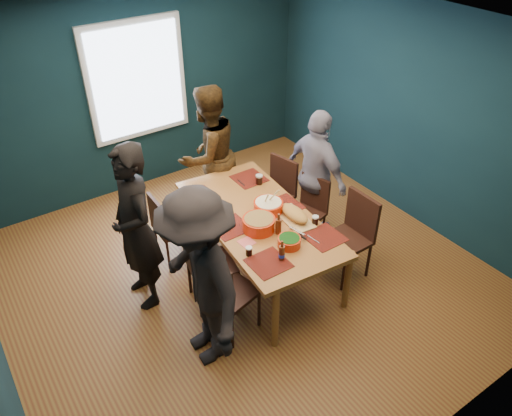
{
  "coord_description": "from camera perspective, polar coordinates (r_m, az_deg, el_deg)",
  "views": [
    {
      "loc": [
        -2.26,
        -3.58,
        3.93
      ],
      "look_at": [
        0.18,
        -0.03,
        0.89
      ],
      "focal_mm": 35.0,
      "sensor_mm": 36.0,
      "label": 1
    }
  ],
  "objects": [
    {
      "name": "dining_table",
      "position": [
        5.37,
        0.2,
        -1.57
      ],
      "size": [
        1.22,
        2.18,
        0.8
      ],
      "rotation": [
        0.0,
        0.0,
        -0.09
      ],
      "color": "#A86832",
      "rests_on": "floor"
    },
    {
      "name": "chair_left_near",
      "position": [
        4.79,
        -3.72,
        -9.3
      ],
      "size": [
        0.54,
        0.54,
        1.0
      ],
      "rotation": [
        0.0,
        0.0,
        0.23
      ],
      "color": "black",
      "rests_on": "floor"
    },
    {
      "name": "room",
      "position": [
        5.15,
        -3.49,
        5.28
      ],
      "size": [
        5.01,
        5.01,
        2.71
      ],
      "color": "brown",
      "rests_on": "ground"
    },
    {
      "name": "bowl_herbs",
      "position": [
        4.91,
        3.82,
        -3.82
      ],
      "size": [
        0.23,
        0.23,
        0.1
      ],
      "color": "red",
      "rests_on": "dining_table"
    },
    {
      "name": "cola_glass_b",
      "position": [
        5.21,
        6.78,
        -1.36
      ],
      "size": [
        0.07,
        0.07,
        0.1
      ],
      "color": "black",
      "rests_on": "dining_table"
    },
    {
      "name": "person_near_left",
      "position": [
        4.4,
        -6.44,
        -8.26
      ],
      "size": [
        0.77,
        1.24,
        1.84
      ],
      "primitive_type": "imported",
      "rotation": [
        0.0,
        0.0,
        4.64
      ],
      "color": "black",
      "rests_on": "floor"
    },
    {
      "name": "cola_glass_a",
      "position": [
        4.79,
        -0.82,
        -4.91
      ],
      "size": [
        0.07,
        0.07,
        0.09
      ],
      "color": "black",
      "rests_on": "dining_table"
    },
    {
      "name": "cutting_board",
      "position": [
        5.25,
        4.4,
        -0.76
      ],
      "size": [
        0.31,
        0.62,
        0.14
      ],
      "rotation": [
        0.0,
        0.0,
        -0.09
      ],
      "color": "tan",
      "rests_on": "dining_table"
    },
    {
      "name": "chair_right_far",
      "position": [
        6.26,
        2.56,
        2.3
      ],
      "size": [
        0.5,
        0.5,
        0.92
      ],
      "rotation": [
        0.0,
        0.0,
        0.24
      ],
      "color": "black",
      "rests_on": "floor"
    },
    {
      "name": "person_back",
      "position": [
        6.26,
        -5.47,
        6.03
      ],
      "size": [
        1.0,
        0.86,
        1.79
      ],
      "primitive_type": "imported",
      "rotation": [
        0.0,
        0.0,
        3.37
      ],
      "color": "black",
      "rests_on": "floor"
    },
    {
      "name": "small_bowl",
      "position": [
        5.62,
        -6.19,
        1.49
      ],
      "size": [
        0.16,
        0.16,
        0.06
      ],
      "color": "black",
      "rests_on": "dining_table"
    },
    {
      "name": "chair_left_far",
      "position": [
        5.78,
        -10.24,
        -1.8
      ],
      "size": [
        0.4,
        0.4,
        0.87
      ],
      "rotation": [
        0.0,
        0.0,
        -0.02
      ],
      "color": "black",
      "rests_on": "floor"
    },
    {
      "name": "napkin_c",
      "position": [
        5.07,
        7.82,
        -3.38
      ],
      "size": [
        0.16,
        0.16,
        0.0
      ],
      "primitive_type": "cube",
      "rotation": [
        0.0,
        0.0,
        0.35
      ],
      "color": "#DA5F5C",
      "rests_on": "dining_table"
    },
    {
      "name": "chair_left_mid",
      "position": [
        5.11,
        -6.21,
        -5.91
      ],
      "size": [
        0.54,
        0.54,
        1.01
      ],
      "rotation": [
        0.0,
        0.0,
        -0.21
      ],
      "color": "black",
      "rests_on": "floor"
    },
    {
      "name": "bowl_dumpling",
      "position": [
        5.35,
        1.42,
        0.19
      ],
      "size": [
        0.32,
        0.32,
        0.3
      ],
      "color": "red",
      "rests_on": "dining_table"
    },
    {
      "name": "napkin_a",
      "position": [
        5.52,
        2.57,
        0.59
      ],
      "size": [
        0.16,
        0.16,
        0.0
      ],
      "primitive_type": "cube",
      "rotation": [
        0.0,
        0.0,
        0.33
      ],
      "color": "#DA5F5C",
      "rests_on": "dining_table"
    },
    {
      "name": "chair_right_near",
      "position": [
        5.58,
        11.08,
        -2.5
      ],
      "size": [
        0.46,
        0.46,
        1.0
      ],
      "rotation": [
        0.0,
        0.0,
        0.02
      ],
      "color": "black",
      "rests_on": "floor"
    },
    {
      "name": "napkin_b",
      "position": [
        4.97,
        -1.08,
        -3.93
      ],
      "size": [
        0.15,
        0.15,
        0.0
      ],
      "primitive_type": "cube",
      "rotation": [
        0.0,
        0.0,
        0.06
      ],
      "color": "#DA5F5C",
      "rests_on": "dining_table"
    },
    {
      "name": "beer_bottle_a",
      "position": [
        4.72,
        2.96,
        -5.17
      ],
      "size": [
        0.06,
        0.06,
        0.23
      ],
      "color": "#491E0D",
      "rests_on": "dining_table"
    },
    {
      "name": "chair_right_mid",
      "position": [
        6.01,
        6.16,
        0.25
      ],
      "size": [
        0.48,
        0.48,
        0.87
      ],
      "rotation": [
        0.0,
        0.0,
        0.26
      ],
      "color": "black",
      "rests_on": "floor"
    },
    {
      "name": "beer_bottle_b",
      "position": [
        5.03,
        2.58,
        -2.05
      ],
      "size": [
        0.06,
        0.06,
        0.24
      ],
      "color": "#491E0D",
      "rests_on": "dining_table"
    },
    {
      "name": "cola_glass_c",
      "position": [
        5.82,
        0.37,
        3.33
      ],
      "size": [
        0.08,
        0.08,
        0.12
      ],
      "color": "black",
      "rests_on": "dining_table"
    },
    {
      "name": "cola_glass_d",
      "position": [
        5.16,
        -3.71,
        -1.5
      ],
      "size": [
        0.08,
        0.08,
        0.11
      ],
      "color": "black",
      "rests_on": "dining_table"
    },
    {
      "name": "person_far_left",
      "position": [
        5.08,
        -13.63,
        -2.32
      ],
      "size": [
        0.45,
        0.67,
        1.84
      ],
      "primitive_type": "imported",
      "rotation": [
        0.0,
        0.0,
        4.71
      ],
      "color": "black",
      "rests_on": "floor"
    },
    {
      "name": "person_right",
      "position": [
        6.02,
        6.93,
        3.77
      ],
      "size": [
        0.42,
        0.97,
        1.64
      ],
      "primitive_type": "imported",
      "rotation": [
        0.0,
        0.0,
        1.59
      ],
      "color": "white",
      "rests_on": "floor"
    },
    {
      "name": "bowl_salad",
      "position": [
        5.09,
        0.32,
        -1.77
      ],
      "size": [
        0.34,
        0.34,
        0.14
      ],
      "color": "red",
      "rests_on": "dining_table"
    }
  ]
}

